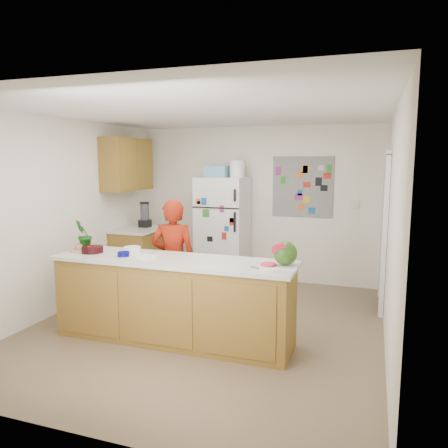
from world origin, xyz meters
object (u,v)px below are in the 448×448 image
(cherry_bowl, at_px, (93,250))
(person, at_px, (174,261))
(watermelon, at_px, (285,253))
(refrigerator, at_px, (223,230))

(cherry_bowl, bearing_deg, person, 37.44)
(watermelon, xyz_separation_m, cherry_bowl, (-2.21, -0.08, -0.10))
(person, relative_size, cherry_bowl, 6.32)
(refrigerator, distance_m, watermelon, 2.75)
(watermelon, height_order, cherry_bowl, watermelon)
(cherry_bowl, bearing_deg, watermelon, 2.02)
(watermelon, relative_size, cherry_bowl, 1.00)
(person, relative_size, watermelon, 6.35)
(person, bearing_deg, cherry_bowl, 24.98)
(refrigerator, xyz_separation_m, person, (-0.00, -1.83, -0.10))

